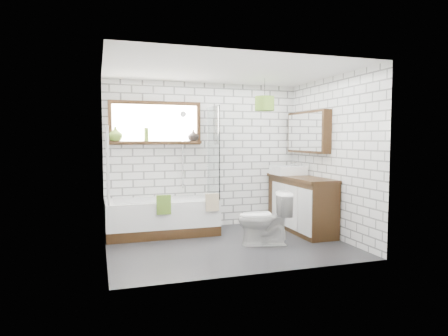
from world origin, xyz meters
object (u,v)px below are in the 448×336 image
object	(u,v)px
vanity	(301,204)
pendant	(265,104)
basin	(288,170)
toilet	(264,218)
bathtub	(162,217)

from	to	relation	value
vanity	pendant	xyz separation A→B (m)	(-0.66, 0.03, 1.64)
basin	pendant	xyz separation A→B (m)	(-0.60, -0.33, 1.11)
toilet	pendant	size ratio (longest dim) A/B	2.48
toilet	pendant	bearing A→B (deg)	169.63
vanity	pendant	bearing A→B (deg)	177.44
basin	pendant	distance (m)	1.30
vanity	basin	world-z (taller)	basin
bathtub	basin	distance (m)	2.31
bathtub	toilet	xyz separation A→B (m)	(1.32, -1.06, 0.10)
basin	pendant	world-z (taller)	pendant
vanity	basin	xyz separation A→B (m)	(-0.06, 0.36, 0.53)
bathtub	pendant	bearing A→B (deg)	-13.83
toilet	bathtub	bearing A→B (deg)	-116.14
vanity	toilet	distance (m)	1.14
basin	bathtub	bearing A→B (deg)	178.25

